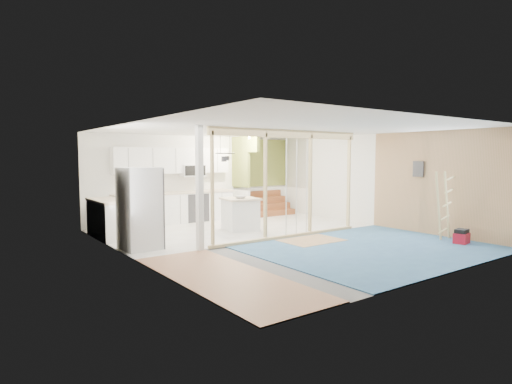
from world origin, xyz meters
TOP-DOWN VIEW (x-y plane):
  - room at (0.00, 0.00)m, footprint 7.01×8.01m
  - floor_overlays at (0.07, 0.06)m, footprint 7.00×8.00m
  - stud_frame at (-0.27, -0.00)m, footprint 4.66×0.14m
  - base_cabinets at (-1.61, 3.36)m, footprint 4.45×2.24m
  - upper_cabinets at (-0.84, 3.82)m, footprint 3.60×0.41m
  - green_partition at (2.04, 3.66)m, footprint 2.25×1.51m
  - pot_rack at (-0.31, 1.89)m, footprint 0.52×0.52m
  - sheathing_panel at (3.48, -2.00)m, footprint 0.02×4.00m
  - electrical_panel at (3.43, -1.40)m, footprint 0.04×0.30m
  - ceiling_light at (1.40, 3.00)m, footprint 0.32×0.32m
  - fridge at (-3.06, 0.83)m, footprint 0.81×0.78m
  - island at (-0.03, 1.59)m, footprint 1.03×1.03m
  - bowl at (-0.11, 1.46)m, footprint 0.31×0.31m
  - soap_bottle_a at (-2.27, 3.63)m, footprint 0.14×0.14m
  - soap_bottle_b at (-0.18, 3.63)m, footprint 0.12×0.12m
  - toolbox at (3.00, -2.82)m, footprint 0.40×0.33m
  - ladder at (3.07, -2.33)m, footprint 0.87×0.07m

SIDE VIEW (x-z plane):
  - floor_overlays at x=0.07m, z-range 0.00..0.02m
  - toolbox at x=3.00m, z-range -0.01..0.33m
  - island at x=-0.03m, z-range 0.00..0.87m
  - base_cabinets at x=-1.61m, z-range 0.00..0.93m
  - ladder at x=3.07m, z-range 0.02..1.63m
  - fridge at x=-3.06m, z-range 0.00..1.74m
  - bowl at x=-0.11m, z-range 0.87..0.94m
  - green_partition at x=2.04m, z-range -0.36..2.24m
  - soap_bottle_b at x=-0.18m, z-range 0.93..1.14m
  - soap_bottle_a at x=-2.27m, z-range 0.93..1.22m
  - sheathing_panel at x=3.48m, z-range 0.00..2.60m
  - room at x=0.00m, z-range 0.00..2.61m
  - stud_frame at x=-0.27m, z-range 0.31..2.91m
  - electrical_panel at x=3.43m, z-range 1.45..1.85m
  - upper_cabinets at x=-0.84m, z-range 1.39..2.25m
  - pot_rack at x=-0.31m, z-range 1.64..2.36m
  - ceiling_light at x=1.40m, z-range 2.50..2.58m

